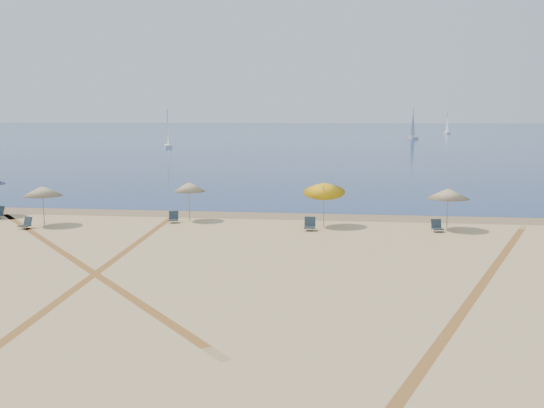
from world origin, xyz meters
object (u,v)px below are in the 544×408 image
at_px(chair_4, 310,225).
at_px(umbrella_4, 448,194).
at_px(sailboat_0, 413,130).
at_px(sailboat_2, 447,127).
at_px(umbrella_1, 43,191).
at_px(chair_2, 26,224).
at_px(chair_5, 437,226).
at_px(umbrella_3, 324,187).
at_px(chair_3, 174,218).
at_px(umbrella_2, 189,187).
at_px(sailboat_1, 168,136).

bearing_deg(chair_4, umbrella_4, 6.29).
relative_size(sailboat_0, sailboat_2, 1.09).
xyz_separation_m(umbrella_1, sailboat_2, (48.25, 171.80, 0.23)).
height_order(chair_2, chair_4, chair_4).
bearing_deg(sailboat_2, chair_5, -104.38).
distance_m(umbrella_3, chair_3, 8.84).
distance_m(umbrella_4, chair_4, 7.55).
height_order(umbrella_2, sailboat_2, sailboat_2).
bearing_deg(umbrella_2, umbrella_4, -4.34).
bearing_deg(sailboat_2, umbrella_3, -106.38).
height_order(umbrella_1, chair_3, umbrella_1).
bearing_deg(chair_4, umbrella_2, 162.65).
bearing_deg(chair_5, chair_3, 165.74).
xyz_separation_m(umbrella_4, sailboat_2, (26.12, 170.37, 0.20)).
height_order(umbrella_2, chair_3, umbrella_2).
height_order(chair_2, chair_3, chair_3).
height_order(chair_3, chair_5, same).
xyz_separation_m(umbrella_1, sailboat_1, (-16.96, 80.24, 0.21)).
bearing_deg(umbrella_3, sailboat_1, 112.44).
distance_m(chair_3, chair_5, 14.68).
distance_m(umbrella_2, umbrella_3, 7.91).
relative_size(chair_2, chair_5, 1.04).
distance_m(umbrella_4, sailboat_0, 123.37).
xyz_separation_m(umbrella_4, chair_3, (-15.24, 0.44, -1.70)).
distance_m(chair_2, sailboat_0, 129.65).
relative_size(umbrella_2, chair_4, 3.29).
bearing_deg(sailboat_1, chair_5, -84.15).
distance_m(chair_3, sailboat_1, 81.94).
relative_size(chair_3, sailboat_1, 0.10).
distance_m(chair_5, sailboat_1, 88.16).
relative_size(umbrella_2, chair_5, 3.26).
bearing_deg(chair_2, umbrella_2, 41.24).
height_order(chair_4, chair_5, chair_4).
bearing_deg(umbrella_4, chair_2, -174.00).
distance_m(umbrella_1, chair_3, 7.34).
xyz_separation_m(chair_4, sailboat_2, (33.42, 171.33, 1.87)).
bearing_deg(sailboat_2, chair_3, -109.18).
bearing_deg(chair_3, sailboat_0, 66.56).
bearing_deg(chair_4, umbrella_3, 57.08).
distance_m(chair_5, sailboat_2, 172.93).
xyz_separation_m(umbrella_1, chair_2, (-0.55, -0.95, -1.68)).
relative_size(umbrella_4, sailboat_2, 0.32).
distance_m(umbrella_4, chair_3, 15.34).
height_order(chair_5, sailboat_1, sailboat_1).
distance_m(chair_2, chair_5, 22.18).
height_order(umbrella_2, umbrella_4, umbrella_2).
distance_m(chair_2, sailboat_2, 179.52).
xyz_separation_m(chair_4, sailboat_0, (17.82, 123.89, 2.07)).
bearing_deg(chair_5, sailboat_1, 105.26).
bearing_deg(umbrella_1, sailboat_0, 75.29).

